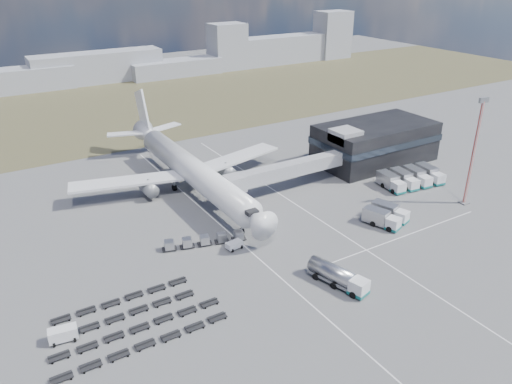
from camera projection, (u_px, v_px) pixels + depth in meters
ground at (267, 255)px, 88.08m from camera, size 420.00×420.00×0.00m
grass_strip at (97, 110)px, 173.21m from camera, size 420.00×90.00×0.01m
lane_markings at (302, 233)px, 95.02m from camera, size 47.12×110.00×0.01m
terminal at (375, 142)px, 127.03m from camera, size 30.40×16.40×11.00m
jet_bridge at (278, 172)px, 109.29m from camera, size 30.30×3.80×7.05m
airliner at (189, 168)px, 110.91m from camera, size 51.59×64.53×17.62m
skyline at (52, 69)px, 199.83m from camera, size 298.52×21.65×24.69m
fuel_tanker at (338, 276)px, 79.12m from camera, size 5.26×10.73×3.36m
pushback_tug at (234, 245)px, 89.63m from camera, size 3.17×2.07×1.37m
utility_van at (63, 335)px, 67.68m from camera, size 4.00×2.23×2.06m
catering_truck at (186, 167)px, 121.17m from camera, size 3.45×7.22×3.21m
service_trucks_near at (386, 215)px, 98.25m from camera, size 8.22×8.99×2.98m
service_trucks_far at (411, 178)px, 115.01m from camera, size 14.85×9.34×3.12m
uld_row at (205, 240)px, 90.61m from camera, size 15.31×5.62×1.69m
baggage_dollies at (132, 322)px, 71.11m from camera, size 25.42×12.81×0.65m
floodlight_mast at (474, 153)px, 101.99m from camera, size 2.19×1.78×22.99m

